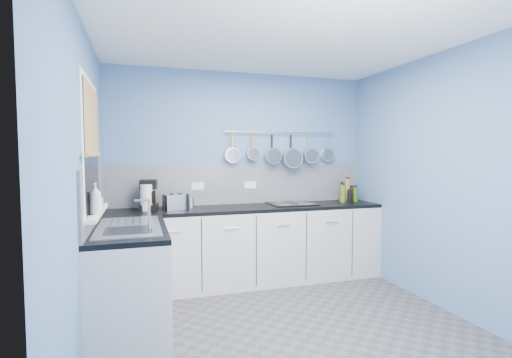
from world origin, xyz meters
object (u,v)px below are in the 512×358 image
canister (190,202)px  paper_towel (146,198)px  soap_bottle_b (97,201)px  coffee_maker (149,195)px  soap_bottle_a (95,199)px  hob (292,204)px  toaster (176,202)px

canister → paper_towel: bearing=-167.5°
soap_bottle_b → canister: 1.43m
paper_towel → canister: (0.48, 0.11, -0.08)m
paper_towel → coffee_maker: coffee_maker is taller
soap_bottle_a → coffee_maker: (0.41, 1.19, -0.10)m
soap_bottle_a → hob: size_ratio=0.44×
paper_towel → hob: paper_towel is taller
soap_bottle_a → paper_towel: bearing=71.1°
paper_towel → hob: 1.71m
coffee_maker → canister: coffee_maker is taller
soap_bottle_b → paper_towel: (0.39, 1.01, -0.09)m
canister → soap_bottle_b: bearing=-127.9°
paper_towel → soap_bottle_a: bearing=-108.9°
coffee_maker → canister: (0.46, 0.06, -0.11)m
canister → toaster: bearing=-150.7°
hob → soap_bottle_a: bearing=-150.7°
soap_bottle_a → soap_bottle_b: (0.00, 0.13, -0.03)m
coffee_maker → hob: 1.69m
paper_towel → coffee_maker: 0.06m
soap_bottle_a → canister: 1.53m
coffee_maker → hob: size_ratio=0.61×
soap_bottle_b → coffee_maker: coffee_maker is taller
soap_bottle_a → canister: bearing=55.0°
soap_bottle_a → paper_towel: 1.21m
coffee_maker → canister: 0.47m
soap_bottle_a → toaster: soap_bottle_a is taller
paper_towel → hob: bearing=1.3°
soap_bottle_a → canister: soap_bottle_a is taller
soap_bottle_b → toaster: (0.70, 1.02, -0.15)m
soap_bottle_b → canister: (0.87, 1.12, -0.18)m
paper_towel → canister: size_ratio=2.39×
soap_bottle_b → canister: soap_bottle_b is taller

